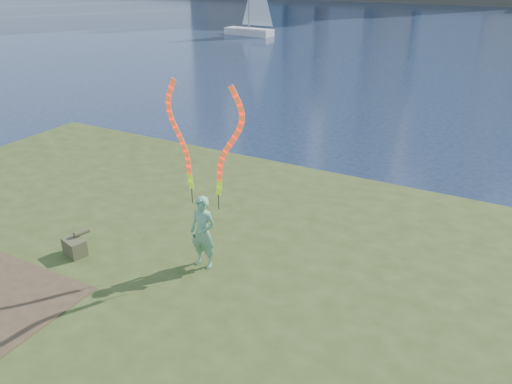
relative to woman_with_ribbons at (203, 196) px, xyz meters
The scene contains 5 objects.
ground 2.36m from the woman_with_ribbons, behind, with size 320.00×320.00×0.00m, color #18243C.
grassy_knoll 2.99m from the woman_with_ribbons, 107.03° to the right, with size 20.00×18.00×0.80m.
woman_with_ribbons is the anchor object (origin of this frame).
canvas_bag 2.93m from the woman_with_ribbons, 159.71° to the right, with size 0.53×0.60×0.44m.
sailboat 37.71m from the woman_with_ribbons, 117.45° to the left, with size 4.74×1.78×7.13m.
Camera 1 is at (5.36, -6.79, 6.13)m, focal length 35.00 mm.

